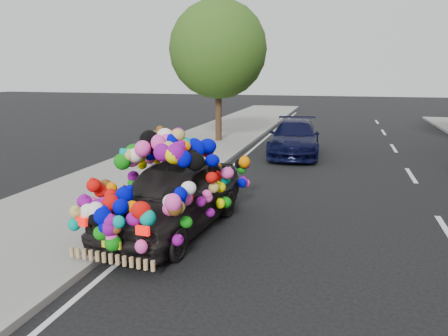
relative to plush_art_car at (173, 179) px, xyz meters
name	(u,v)px	position (x,y,z in m)	size (l,w,h in m)	color
ground	(267,217)	(1.69, 1.25, -1.05)	(100.00, 100.00, 0.00)	black
sidewalk	(93,199)	(-2.61, 1.25, -0.99)	(4.00, 60.00, 0.12)	gray
kerb	(167,206)	(-0.66, 1.25, -0.98)	(0.15, 60.00, 0.13)	gray
lane_markings	(447,232)	(5.29, 1.25, -1.04)	(6.00, 50.00, 0.01)	silver
tree_near_sidewalk	(218,50)	(-2.11, 10.75, 2.97)	(4.20, 4.20, 6.13)	#332114
plush_art_car	(173,179)	(0.00, 0.00, 0.00)	(2.44, 4.51, 2.06)	black
navy_sedan	(295,138)	(1.45, 8.79, -0.40)	(1.82, 4.48, 1.30)	black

